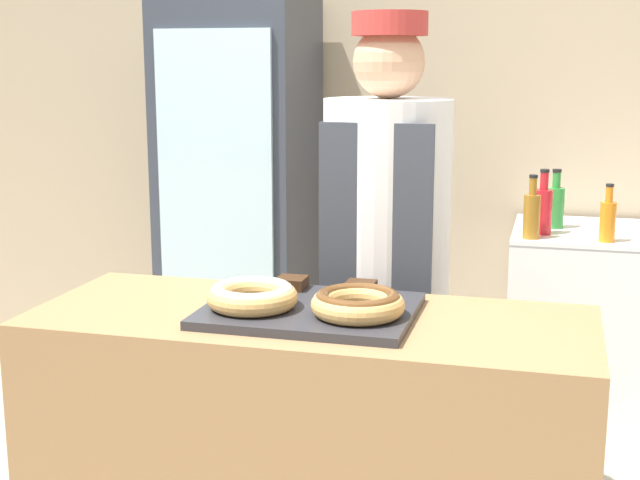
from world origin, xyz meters
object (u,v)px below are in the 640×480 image
serving_tray (310,311)px  bottle_amber (532,214)px  bottle_green (555,205)px  baker_person (386,272)px  brownie_back_left (292,283)px  brownie_back_right (361,287)px  donut_light_glaze (252,295)px  chest_freezer (628,328)px  donut_chocolate_glaze (358,303)px  bottle_red (543,209)px  bottle_orange (608,220)px  beverage_fridge (240,199)px

serving_tray → bottle_amber: size_ratio=2.08×
bottle_green → bottle_amber: (-0.09, -0.26, 0.00)m
serving_tray → baker_person: size_ratio=0.32×
brownie_back_left → brownie_back_right: (0.20, 0.00, 0.00)m
donut_light_glaze → chest_freezer: (1.07, 1.79, -0.54)m
serving_tray → donut_chocolate_glaze: 0.16m
donut_light_glaze → chest_freezer: 2.16m
baker_person → chest_freezer: bearing=53.5°
chest_freezer → bottle_red: bottle_red is taller
serving_tray → chest_freezer: bearing=61.8°
bottle_red → bottle_amber: 0.12m
donut_chocolate_glaze → brownie_back_left: (-0.24, 0.22, -0.02)m
brownie_back_left → bottle_orange: (0.90, 1.34, -0.01)m
brownie_back_right → chest_freezer: size_ratio=0.08×
bottle_orange → bottle_amber: (-0.29, -0.01, 0.01)m
baker_person → beverage_fridge: size_ratio=0.93×
donut_light_glaze → bottle_orange: (0.95, 1.55, -0.03)m
bottle_amber → brownie_back_right: bearing=-107.3°
serving_tray → donut_chocolate_glaze: donut_chocolate_glaze is taller
donut_light_glaze → bottle_amber: bearing=67.1°
donut_light_glaze → donut_chocolate_glaze: same height
bottle_red → bottle_green: (0.05, 0.15, -0.01)m
bottle_red → bottle_orange: (0.25, -0.10, -0.01)m
donut_light_glaze → bottle_green: size_ratio=0.93×
donut_chocolate_glaze → bottle_green: bearing=75.6°
chest_freezer → bottle_orange: 0.58m
serving_tray → brownie_back_left: brownie_back_left is taller
donut_chocolate_glaze → bottle_orange: 1.69m
beverage_fridge → bottle_green: beverage_fridge is taller
donut_chocolate_glaze → brownie_back_right: bearing=100.7°
baker_person → bottle_amber: 0.99m
baker_person → brownie_back_left: bearing=-113.1°
chest_freezer → bottle_red: bearing=-159.3°
donut_chocolate_glaze → bottle_red: size_ratio=0.87×
brownie_back_right → bottle_red: (0.45, 1.43, 0.00)m
serving_tray → chest_freezer: size_ratio=0.54×
donut_light_glaze → bottle_amber: bottle_amber is taller
brownie_back_right → bottle_amber: 1.39m
brownie_back_left → bottle_orange: 1.61m
beverage_fridge → bottle_red: beverage_fridge is taller
bottle_red → bottle_orange: 0.27m
brownie_back_right → bottle_orange: size_ratio=0.34×
brownie_back_left → bottle_green: size_ratio=0.31×
bottle_amber → chest_freezer: bearing=30.8°
brownie_back_left → bottle_green: bearing=66.2°
bottle_red → bottle_orange: size_ratio=1.16×
beverage_fridge → bottle_orange: (1.63, -0.23, 0.02)m
serving_tray → beverage_fridge: beverage_fridge is taller
serving_tray → bottle_orange: bearing=61.7°
baker_person → chest_freezer: size_ratio=1.71×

